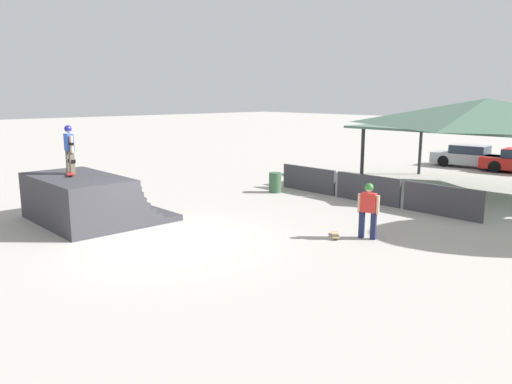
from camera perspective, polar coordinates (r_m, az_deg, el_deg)
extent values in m
plane|color=#ADA8A0|center=(14.40, -10.07, -5.58)|extent=(160.00, 160.00, 0.00)
cube|color=#38383D|center=(17.51, -17.27, -2.61)|extent=(4.14, 3.75, 0.19)
cube|color=#38383D|center=(17.32, -18.40, -2.18)|extent=(4.14, 3.01, 0.19)
cube|color=#38383D|center=(17.23, -18.84, -1.63)|extent=(4.14, 2.74, 0.19)
cube|color=#38383D|center=(17.15, -19.16, -1.06)|extent=(4.14, 2.56, 0.19)
cube|color=#38383D|center=(17.09, -19.40, -0.46)|extent=(4.14, 2.43, 0.19)
cube|color=#38383D|center=(17.04, -19.58, 0.14)|extent=(4.14, 2.34, 0.19)
cube|color=#38383D|center=(16.99, -19.72, 0.76)|extent=(4.14, 2.28, 0.19)
cube|color=#38383D|center=(16.96, -19.82, 1.38)|extent=(4.14, 2.24, 0.19)
cylinder|color=silver|center=(17.40, -16.48, 2.01)|extent=(4.05, 0.07, 0.07)
cube|color=#6B6051|center=(17.35, -20.29, 3.16)|extent=(0.16, 0.16, 0.77)
cube|color=black|center=(17.35, -20.21, 3.32)|extent=(0.19, 0.15, 0.11)
cube|color=#6B6051|center=(17.66, -20.62, 3.26)|extent=(0.16, 0.16, 0.77)
cube|color=black|center=(17.67, -20.54, 3.42)|extent=(0.19, 0.15, 0.11)
cube|color=blue|center=(17.44, -20.60, 5.35)|extent=(0.43, 0.25, 0.54)
cylinder|color=beige|center=(17.19, -20.33, 5.15)|extent=(0.11, 0.11, 0.54)
cylinder|color=black|center=(17.19, -20.34, 5.18)|extent=(0.17, 0.17, 0.08)
cylinder|color=beige|center=(17.69, -20.84, 5.26)|extent=(0.11, 0.11, 0.54)
cylinder|color=black|center=(17.69, -20.84, 5.29)|extent=(0.17, 0.17, 0.08)
sphere|color=beige|center=(17.40, -20.69, 6.69)|extent=(0.21, 0.21, 0.21)
sphere|color=#232399|center=(17.40, -20.70, 6.77)|extent=(0.24, 0.24, 0.24)
cylinder|color=silver|center=(16.92, -20.18, 1.75)|extent=(0.06, 0.05, 0.05)
cylinder|color=silver|center=(16.92, -20.66, 1.72)|extent=(0.06, 0.05, 0.05)
cylinder|color=silver|center=(17.38, -20.22, 1.98)|extent=(0.06, 0.05, 0.05)
cylinder|color=silver|center=(17.38, -20.68, 1.95)|extent=(0.06, 0.05, 0.05)
cube|color=#B22323|center=(17.15, -20.44, 1.97)|extent=(0.78, 0.46, 0.02)
cube|color=#B22323|center=(16.80, -20.43, 1.86)|extent=(0.16, 0.22, 0.02)
cube|color=#1E2347|center=(14.76, 11.99, -3.66)|extent=(0.19, 0.19, 0.78)
cube|color=#1E2347|center=(14.68, 13.27, -3.80)|extent=(0.19, 0.19, 0.78)
cube|color=red|center=(14.57, 12.74, -1.19)|extent=(0.47, 0.34, 0.55)
cylinder|color=beige|center=(14.65, 11.74, -1.26)|extent=(0.13, 0.13, 0.55)
cylinder|color=beige|center=(14.51, 13.73, -1.46)|extent=(0.13, 0.13, 0.55)
sphere|color=beige|center=(14.49, 12.81, 0.42)|extent=(0.22, 0.22, 0.22)
sphere|color=#337F33|center=(14.48, 12.81, 0.53)|extent=(0.24, 0.24, 0.24)
cylinder|color=silver|center=(14.57, 9.37, -5.25)|extent=(0.06, 0.06, 0.05)
cylinder|color=silver|center=(14.56, 8.82, -5.25)|extent=(0.06, 0.06, 0.05)
cylinder|color=silver|center=(15.04, 9.26, -4.73)|extent=(0.06, 0.06, 0.05)
cylinder|color=silver|center=(15.03, 8.73, -4.73)|extent=(0.06, 0.06, 0.05)
cube|color=tan|center=(14.79, 9.05, -4.86)|extent=(0.67, 0.73, 0.02)
cube|color=tan|center=(14.43, 9.13, -5.18)|extent=(0.21, 0.20, 0.02)
cube|color=#3D3D42|center=(21.51, 6.01, 1.47)|extent=(2.85, 0.12, 1.05)
cube|color=#3D3D42|center=(19.67, 12.63, 0.36)|extent=(2.85, 0.12, 1.05)
cube|color=#3D3D42|center=(18.16, 20.49, -0.95)|extent=(2.85, 0.12, 1.05)
cylinder|color=#2D2D33|center=(23.06, 12.06, 3.89)|extent=(0.16, 0.16, 2.62)
cylinder|color=#2D2D33|center=(27.34, 18.26, 4.66)|extent=(0.16, 0.16, 2.62)
cube|color=#4C705B|center=(23.08, 24.69, 6.53)|extent=(10.09, 5.97, 0.10)
pyramid|color=#4C705B|center=(23.05, 24.82, 8.17)|extent=(9.89, 5.85, 1.23)
cylinder|color=#385B3D|center=(21.17, 2.20, 1.09)|extent=(0.52, 0.52, 0.85)
cube|color=#A8AAAF|center=(31.13, 23.36, 3.50)|extent=(4.34, 2.02, 0.62)
cube|color=#283342|center=(31.11, 23.25, 4.50)|extent=(2.07, 1.55, 0.46)
cube|color=#A8AAAF|center=(31.09, 23.28, 4.92)|extent=(1.98, 1.51, 0.04)
cylinder|color=black|center=(31.47, 25.99, 3.06)|extent=(0.66, 0.26, 0.64)
cylinder|color=black|center=(30.07, 25.20, 2.80)|extent=(0.66, 0.26, 0.64)
cylinder|color=black|center=(32.26, 21.61, 3.57)|extent=(0.66, 0.26, 0.64)
cylinder|color=black|center=(30.89, 20.65, 3.33)|extent=(0.66, 0.26, 0.64)
cylinder|color=black|center=(30.99, 26.32, 2.92)|extent=(0.66, 0.29, 0.64)
cylinder|color=black|center=(29.48, 25.62, 2.62)|extent=(0.66, 0.29, 0.64)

